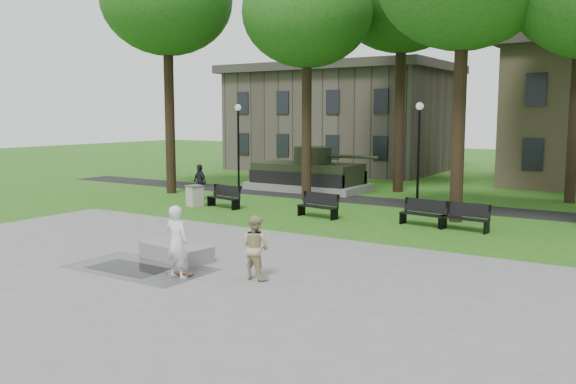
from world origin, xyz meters
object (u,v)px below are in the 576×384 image
skateboarder (177,242)px  friend_watching (255,247)px  park_bench_0 (225,196)px  concrete_block (176,252)px  trash_bin (195,196)px

skateboarder → friend_watching: bearing=-150.0°
skateboarder → park_bench_0: 11.98m
concrete_block → friend_watching: bearing=-8.5°
park_bench_0 → trash_bin: size_ratio=1.93×
park_bench_0 → concrete_block: bearing=-47.9°
park_bench_0 → trash_bin: 1.48m
friend_watching → trash_bin: (-9.62, 8.69, -0.35)m
friend_watching → park_bench_0: (-8.20, 9.08, -0.32)m
skateboarder → park_bench_0: skateboarder is taller
concrete_block → trash_bin: trash_bin is taller
trash_bin → friend_watching: bearing=-42.1°
concrete_block → skateboarder: size_ratio=1.17×
concrete_block → park_bench_0: 9.98m
concrete_block → friend_watching: (3.15, -0.47, 0.59)m
friend_watching → trash_bin: size_ratio=1.71×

